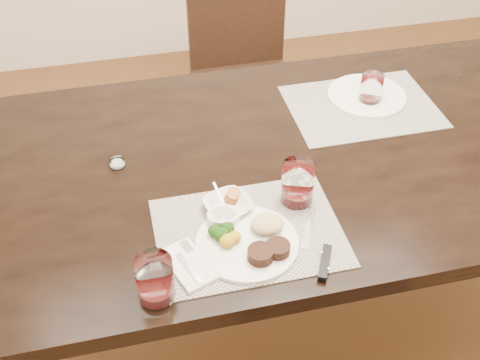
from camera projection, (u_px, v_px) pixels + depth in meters
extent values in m
plane|color=#4F2C19|center=(299.00, 308.00, 2.24)|extent=(4.50, 4.50, 0.00)
cube|color=black|center=(316.00, 157.00, 1.76)|extent=(2.00, 1.00, 0.05)
cube|color=black|center=(26.00, 203.00, 2.16)|extent=(0.08, 0.08, 0.70)
cube|color=black|center=(247.00, 89.00, 2.58)|extent=(0.42, 0.42, 0.04)
cube|color=black|center=(215.00, 161.00, 2.56)|extent=(0.04, 0.04, 0.41)
cube|color=black|center=(296.00, 149.00, 2.63)|extent=(0.04, 0.04, 0.41)
cube|color=black|center=(200.00, 114.00, 2.83)|extent=(0.04, 0.04, 0.41)
cube|color=black|center=(274.00, 104.00, 2.89)|extent=(0.04, 0.04, 0.41)
cube|color=black|center=(236.00, 16.00, 2.55)|extent=(0.42, 0.04, 0.45)
cube|color=gray|center=(249.00, 232.00, 1.50)|extent=(0.46, 0.34, 0.00)
cube|color=gray|center=(362.00, 107.00, 1.91)|extent=(0.46, 0.34, 0.00)
cylinder|color=silver|center=(247.00, 243.00, 1.46)|extent=(0.25, 0.25, 0.01)
cylinder|color=black|center=(261.00, 254.00, 1.41)|extent=(0.06, 0.06, 0.03)
cylinder|color=black|center=(278.00, 248.00, 1.42)|extent=(0.06, 0.06, 0.03)
ellipsoid|color=tan|center=(267.00, 224.00, 1.48)|extent=(0.08, 0.07, 0.03)
ellipsoid|color=#1D430C|center=(222.00, 234.00, 1.45)|extent=(0.04, 0.04, 0.03)
ellipsoid|color=#B58417|center=(227.00, 241.00, 1.44)|extent=(0.04, 0.04, 0.03)
cube|color=silver|center=(189.00, 265.00, 1.41)|extent=(0.13, 0.17, 0.01)
cube|color=white|center=(190.00, 268.00, 1.39)|extent=(0.05, 0.10, 0.00)
cube|color=white|center=(187.00, 246.00, 1.44)|extent=(0.03, 0.04, 0.00)
cube|color=white|center=(309.00, 228.00, 1.50)|extent=(0.08, 0.14, 0.00)
cube|color=black|center=(325.00, 262.00, 1.41)|extent=(0.07, 0.10, 0.01)
imported|color=silver|center=(228.00, 206.00, 1.54)|extent=(0.15, 0.15, 0.03)
cylinder|color=#BC743B|center=(228.00, 200.00, 1.53)|extent=(0.04, 0.04, 0.04)
cylinder|color=silver|center=(224.00, 218.00, 1.51)|extent=(0.09, 0.09, 0.03)
cylinder|color=#0D3A11|center=(224.00, 215.00, 1.50)|extent=(0.07, 0.07, 0.01)
cube|color=white|center=(219.00, 194.00, 1.53)|extent=(0.01, 0.06, 0.04)
cylinder|color=white|center=(298.00, 183.00, 1.54)|extent=(0.08, 0.08, 0.12)
cylinder|color=#380506|center=(297.00, 195.00, 1.57)|extent=(0.07, 0.07, 0.03)
cylinder|color=silver|center=(367.00, 96.00, 1.94)|extent=(0.25, 0.25, 0.01)
cylinder|color=white|center=(371.00, 89.00, 1.89)|extent=(0.07, 0.07, 0.10)
cylinder|color=#380506|center=(369.00, 99.00, 1.92)|extent=(0.06, 0.06, 0.02)
cylinder|color=white|center=(155.00, 279.00, 1.31)|extent=(0.08, 0.08, 0.12)
cylinder|color=#380506|center=(157.00, 292.00, 1.34)|extent=(0.07, 0.07, 0.03)
cylinder|color=white|center=(117.00, 163.00, 1.69)|extent=(0.04, 0.04, 0.02)
cylinder|color=white|center=(117.00, 164.00, 1.69)|extent=(0.03, 0.03, 0.01)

